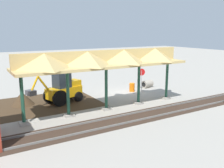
% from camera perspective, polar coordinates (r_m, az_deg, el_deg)
% --- Properties ---
extents(ground_plane, '(120.00, 120.00, 0.00)m').
position_cam_1_polar(ground_plane, '(26.25, 3.13, -1.96)').
color(ground_plane, '#9E998E').
extents(dirt_work_zone, '(9.41, 7.00, 0.01)m').
position_cam_1_polar(dirt_work_zone, '(23.15, -15.28, -4.31)').
color(dirt_work_zone, '#42301E').
rests_on(dirt_work_zone, ground).
extents(platform_canopy, '(14.27, 3.20, 4.90)m').
position_cam_1_polar(platform_canopy, '(19.77, -1.36, 5.66)').
color(platform_canopy, '#9E998E').
rests_on(platform_canopy, ground).
extents(rail_tracks, '(60.00, 2.58, 0.15)m').
position_cam_1_polar(rail_tracks, '(21.15, 13.46, -5.70)').
color(rail_tracks, slate).
rests_on(rail_tracks, ground).
extents(stop_sign, '(0.72, 0.31, 2.35)m').
position_cam_1_polar(stop_sign, '(27.29, 6.76, 2.15)').
color(stop_sign, gray).
rests_on(stop_sign, ground).
extents(backhoe, '(5.22, 2.57, 2.82)m').
position_cam_1_polar(backhoe, '(22.70, -11.22, -1.13)').
color(backhoe, orange).
rests_on(backhoe, ground).
extents(dirt_mound, '(4.04, 4.04, 2.30)m').
position_cam_1_polar(dirt_mound, '(23.35, -19.70, -4.47)').
color(dirt_mound, '#42301E').
rests_on(dirt_mound, ground).
extents(concrete_pipe, '(1.41, 1.08, 0.82)m').
position_cam_1_polar(concrete_pipe, '(28.81, 8.07, 0.04)').
color(concrete_pipe, '#9E9384').
rests_on(concrete_pipe, ground).
extents(traffic_barrel, '(0.56, 0.56, 0.90)m').
position_cam_1_polar(traffic_barrel, '(26.65, 4.59, -0.78)').
color(traffic_barrel, orange).
rests_on(traffic_barrel, ground).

